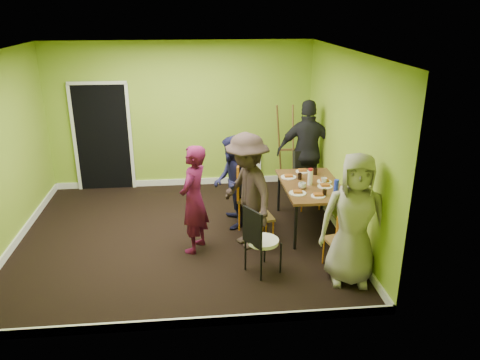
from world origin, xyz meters
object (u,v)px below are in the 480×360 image
Objects in this scene: chair_left_near at (256,213)px; easel at (291,148)px; blue_bottle at (336,186)px; orange_bottle at (309,178)px; chair_back_end at (306,167)px; chair_bentwood at (259,238)px; person_back_end at (308,152)px; person_left_far at (232,182)px; dining_table at (312,187)px; thermos at (310,178)px; person_left_near at (247,191)px; person_standing at (194,199)px; chair_front_end at (343,238)px; person_front_end at (354,220)px; chair_left_far at (246,191)px.

chair_left_near is 2.36m from easel.
blue_bottle is 0.63m from orange_bottle.
orange_bottle is (-0.14, -0.79, 0.09)m from chair_back_end.
chair_bentwood is 0.51× the size of person_back_end.
chair_bentwood is at bearing 9.60° from person_left_far.
dining_table is at bearing 102.85° from chair_left_near.
blue_bottle is 1.47m from person_back_end.
thermos is at bearing -156.69° from dining_table.
person_left_near is 2.01m from person_back_end.
thermos is at bearing 129.41° from blue_bottle.
blue_bottle is at bearing 80.19° from chair_left_near.
person_standing is at bearing -175.92° from blue_bottle.
chair_bentwood is at bearing 165.75° from chair_front_end.
person_standing is at bearing 29.84° from chair_back_end.
person_back_end reaches higher than person_left_far.
easel is 0.98× the size of person_left_near.
thermos is at bearing 84.10° from chair_front_end.
person_front_end is (1.08, -1.17, 0.38)m from chair_left_near.
chair_front_end is at bearing 42.20° from person_left_far.
dining_table is 1.19m from person_left_near.
chair_front_end is (0.11, -1.32, -0.21)m from dining_table.
person_left_far is at bearing -89.77° from chair_left_far.
person_left_near is at bearing -74.39° from chair_left_near.
chair_front_end is at bearing -85.14° from dining_table.
blue_bottle is at bearing -63.63° from orange_bottle.
person_back_end is 2.65m from person_front_end.
chair_back_end is 0.57× the size of person_left_near.
dining_table is at bearing -90.76° from easel.
dining_table is 0.80× the size of person_back_end.
dining_table is at bearing 131.16° from person_standing.
dining_table is 1.51× the size of chair_back_end.
dining_table is at bearing 107.30° from person_front_end.
person_left_far is at bearing 169.47° from thermos.
person_front_end is at bearing 87.46° from person_standing.
chair_left_far is 0.62× the size of person_left_near.
orange_bottle reaches higher than dining_table.
easel is (1.03, 3.00, 0.30)m from chair_bentwood.
person_standing reaches higher than blue_bottle.
chair_back_end is at bearing 135.43° from chair_left_far.
chair_front_end is at bearing 31.45° from person_left_near.
blue_bottle reaches higher than chair_left_near.
dining_table is 0.18m from thermos.
easel is 2.93m from person_standing.
blue_bottle is at bearing 69.06° from person_left_far.
chair_back_end reaches higher than thermos.
easel is 0.67m from person_back_end.
chair_bentwood is at bearing 73.43° from person_standing.
thermos is at bearing 80.11° from person_left_far.
chair_bentwood is at bearing 55.78° from chair_back_end.
person_left_near reaches higher than person_standing.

